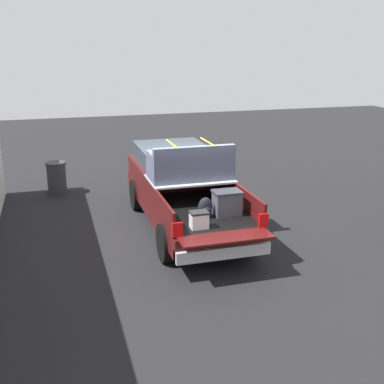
{
  "coord_description": "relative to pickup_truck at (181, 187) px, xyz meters",
  "views": [
    {
      "loc": [
        -10.82,
        3.0,
        4.37
      ],
      "look_at": [
        -0.6,
        0.0,
        1.1
      ],
      "focal_mm": 45.24,
      "sensor_mm": 36.0,
      "label": 1
    }
  ],
  "objects": [
    {
      "name": "ground_plane",
      "position": [
        -0.36,
        0.0,
        -0.96
      ],
      "size": [
        40.0,
        40.0,
        0.0
      ],
      "primitive_type": "plane",
      "color": "black"
    },
    {
      "name": "pickup_truck",
      "position": [
        0.0,
        0.0,
        0.0
      ],
      "size": [
        6.05,
        2.06,
        2.23
      ],
      "color": "#470F0F",
      "rests_on": "ground_plane"
    },
    {
      "name": "trash_can",
      "position": [
        3.49,
        2.96,
        -0.46
      ],
      "size": [
        0.6,
        0.6,
        0.98
      ],
      "color": "#2D2D33",
      "rests_on": "ground_plane"
    }
  ]
}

